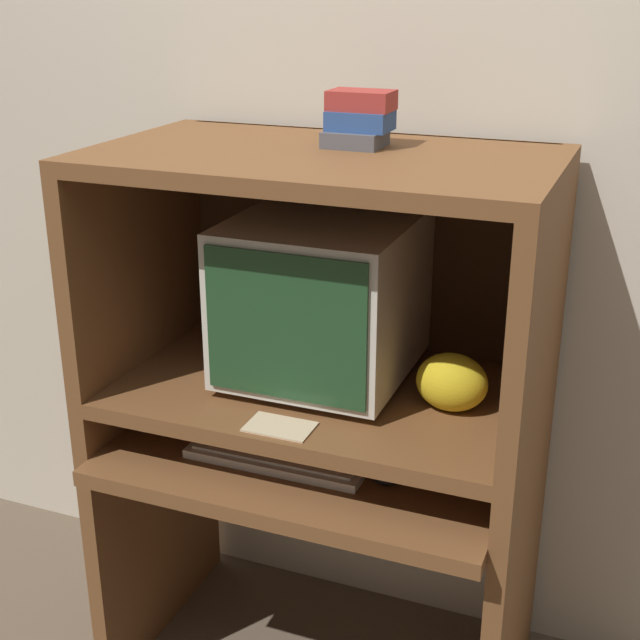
# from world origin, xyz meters

# --- Properties ---
(wall_back) EXTENTS (6.00, 0.06, 2.60)m
(wall_back) POSITION_xyz_m (0.00, 0.65, 1.30)
(wall_back) COLOR beige
(wall_back) RESTS_ON ground_plane
(desk_base) EXTENTS (0.99, 0.64, 0.67)m
(desk_base) POSITION_xyz_m (0.00, 0.25, 0.43)
(desk_base) COLOR brown
(desk_base) RESTS_ON ground_plane
(desk_monitor_shelf) EXTENTS (0.99, 0.59, 0.14)m
(desk_monitor_shelf) POSITION_xyz_m (0.00, 0.29, 0.78)
(desk_monitor_shelf) COLOR brown
(desk_monitor_shelf) RESTS_ON desk_base
(hutch_upper) EXTENTS (0.99, 0.59, 0.54)m
(hutch_upper) POSITION_xyz_m (0.00, 0.33, 1.17)
(hutch_upper) COLOR brown
(hutch_upper) RESTS_ON desk_monitor_shelf
(crt_monitor) EXTENTS (0.40, 0.44, 0.38)m
(crt_monitor) POSITION_xyz_m (-0.02, 0.34, 1.00)
(crt_monitor) COLOR beige
(crt_monitor) RESTS_ON desk_monitor_shelf
(keyboard) EXTENTS (0.41, 0.14, 0.03)m
(keyboard) POSITION_xyz_m (-0.05, 0.16, 0.68)
(keyboard) COLOR beige
(keyboard) RESTS_ON desk_base
(mouse) EXTENTS (0.06, 0.04, 0.03)m
(mouse) POSITION_xyz_m (0.20, 0.15, 0.68)
(mouse) COLOR black
(mouse) RESTS_ON desk_base
(snack_bag) EXTENTS (0.16, 0.12, 0.13)m
(snack_bag) POSITION_xyz_m (0.30, 0.28, 0.87)
(snack_bag) COLOR gold
(snack_bag) RESTS_ON desk_monitor_shelf
(book_stack) EXTENTS (0.14, 0.11, 0.12)m
(book_stack) POSITION_xyz_m (0.05, 0.38, 1.40)
(book_stack) COLOR #4C4C51
(book_stack) RESTS_ON hutch_upper
(paper_card) EXTENTS (0.14, 0.09, 0.00)m
(paper_card) POSITION_xyz_m (-0.01, 0.06, 0.81)
(paper_card) COLOR #CCB28C
(paper_card) RESTS_ON desk_monitor_shelf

